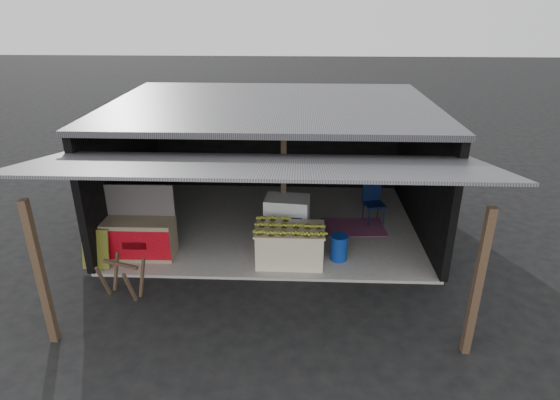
{
  "coord_description": "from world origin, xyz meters",
  "views": [
    {
      "loc": [
        0.62,
        -7.86,
        5.13
      ],
      "look_at": [
        0.24,
        1.5,
        1.1
      ],
      "focal_mm": 30.0,
      "sensor_mm": 36.0,
      "label": 1
    }
  ],
  "objects_px": {
    "white_crate": "(287,220)",
    "sawhorse": "(122,275)",
    "water_barrel": "(339,248)",
    "banana_table": "(290,245)",
    "plastic_chair": "(373,199)",
    "neighbor_stall": "(139,236)"
  },
  "relations": [
    {
      "from": "white_crate",
      "to": "sawhorse",
      "type": "xyz_separation_m",
      "value": [
        -2.97,
        -2.2,
        -0.14
      ]
    },
    {
      "from": "white_crate",
      "to": "neighbor_stall",
      "type": "bearing_deg",
      "value": -159.53
    },
    {
      "from": "banana_table",
      "to": "neighbor_stall",
      "type": "height_order",
      "value": "neighbor_stall"
    },
    {
      "from": "water_barrel",
      "to": "plastic_chair",
      "type": "relative_size",
      "value": 0.53
    },
    {
      "from": "banana_table",
      "to": "plastic_chair",
      "type": "xyz_separation_m",
      "value": [
        1.99,
        2.07,
        0.19
      ]
    },
    {
      "from": "banana_table",
      "to": "plastic_chair",
      "type": "relative_size",
      "value": 1.46
    },
    {
      "from": "neighbor_stall",
      "to": "sawhorse",
      "type": "height_order",
      "value": "neighbor_stall"
    },
    {
      "from": "white_crate",
      "to": "neighbor_stall",
      "type": "distance_m",
      "value": 3.2
    },
    {
      "from": "white_crate",
      "to": "water_barrel",
      "type": "relative_size",
      "value": 2.03
    },
    {
      "from": "sawhorse",
      "to": "banana_table",
      "type": "bearing_deg",
      "value": 41.48
    },
    {
      "from": "banana_table",
      "to": "sawhorse",
      "type": "bearing_deg",
      "value": -156.83
    },
    {
      "from": "plastic_chair",
      "to": "water_barrel",
      "type": "bearing_deg",
      "value": -130.45
    },
    {
      "from": "white_crate",
      "to": "sawhorse",
      "type": "bearing_deg",
      "value": -137.13
    },
    {
      "from": "sawhorse",
      "to": "water_barrel",
      "type": "xyz_separation_m",
      "value": [
        4.09,
        1.43,
        -0.13
      ]
    },
    {
      "from": "white_crate",
      "to": "water_barrel",
      "type": "distance_m",
      "value": 1.39
    },
    {
      "from": "banana_table",
      "to": "sawhorse",
      "type": "distance_m",
      "value": 3.31
    },
    {
      "from": "white_crate",
      "to": "sawhorse",
      "type": "relative_size",
      "value": 1.31
    },
    {
      "from": "white_crate",
      "to": "sawhorse",
      "type": "height_order",
      "value": "white_crate"
    },
    {
      "from": "water_barrel",
      "to": "neighbor_stall",
      "type": "bearing_deg",
      "value": -179.87
    },
    {
      "from": "white_crate",
      "to": "plastic_chair",
      "type": "distance_m",
      "value": 2.37
    },
    {
      "from": "sawhorse",
      "to": "neighbor_stall",
      "type": "bearing_deg",
      "value": 114.16
    },
    {
      "from": "banana_table",
      "to": "sawhorse",
      "type": "relative_size",
      "value": 1.76
    }
  ]
}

